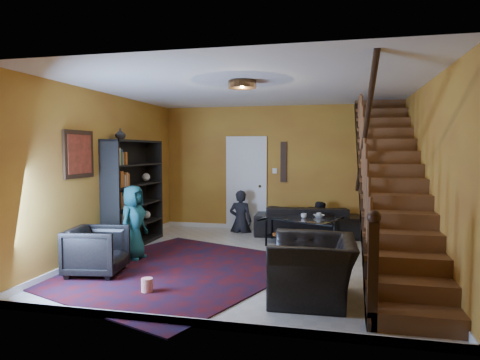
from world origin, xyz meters
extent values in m
plane|color=beige|center=(0.00, 0.00, 0.00)|extent=(5.50, 5.50, 0.00)
plane|color=gold|center=(0.00, 2.75, 1.40)|extent=(5.20, 0.00, 5.20)
plane|color=gold|center=(0.00, -2.75, 1.40)|extent=(5.20, 0.00, 5.20)
plane|color=gold|center=(-2.60, 0.00, 1.40)|extent=(0.00, 5.50, 5.50)
plane|color=gold|center=(2.60, 0.00, 1.40)|extent=(0.00, 5.50, 5.50)
plane|color=white|center=(0.00, 0.00, 2.80)|extent=(5.50, 5.50, 0.00)
cube|color=silver|center=(0.00, 2.74, 0.05)|extent=(5.20, 0.02, 0.10)
cube|color=silver|center=(-2.59, 0.00, 0.05)|extent=(0.02, 5.50, 0.10)
cube|color=gold|center=(2.12, 0.00, 1.32)|extent=(0.95, 4.92, 2.83)
cube|color=black|center=(1.67, 0.00, 1.40)|extent=(0.04, 5.02, 3.02)
cylinder|color=black|center=(1.70, 0.00, 1.85)|extent=(0.07, 4.20, 2.44)
cube|color=black|center=(1.70, -2.40, 0.55)|extent=(0.10, 0.10, 1.10)
cube|color=black|center=(-2.41, 0.60, 1.00)|extent=(0.35, 1.80, 2.00)
cube|color=black|center=(-2.41, 0.60, 0.40)|extent=(0.35, 1.72, 0.03)
cube|color=black|center=(-2.41, 0.60, 1.16)|extent=(0.35, 1.72, 0.03)
cube|color=silver|center=(-0.70, 2.73, 1.02)|extent=(0.82, 0.05, 2.05)
cube|color=maroon|center=(-2.57, -0.90, 1.75)|extent=(0.04, 0.74, 0.74)
cube|color=black|center=(0.15, 2.73, 1.55)|extent=(0.14, 0.03, 0.90)
cylinder|color=#3F2814|center=(0.00, -0.80, 2.74)|extent=(0.40, 0.40, 0.10)
cube|color=#3F0B0E|center=(-1.03, -0.84, 0.01)|extent=(4.22, 4.47, 0.02)
imported|color=black|center=(0.71, 2.30, 0.32)|extent=(2.24, 1.00, 0.64)
imported|color=black|center=(-2.05, -1.30, 0.35)|extent=(0.89, 0.87, 0.71)
imported|color=black|center=(1.07, -1.60, 0.37)|extent=(1.05, 1.19, 0.75)
imported|color=black|center=(-0.75, 2.35, 0.24)|extent=(0.51, 0.34, 1.38)
imported|color=black|center=(0.95, 2.35, 0.14)|extent=(0.62, 0.52, 1.18)
imported|color=#18555E|center=(-1.95, -0.36, 0.62)|extent=(0.46, 0.64, 1.23)
cube|color=black|center=(0.03, 1.11, 0.25)|extent=(0.04, 0.04, 0.49)
cube|color=black|center=(1.29, 1.11, 0.25)|extent=(0.04, 0.04, 0.49)
cube|color=black|center=(0.03, 1.82, 0.25)|extent=(0.04, 0.04, 0.49)
cube|color=black|center=(1.29, 1.82, 0.25)|extent=(0.04, 0.04, 0.49)
cube|color=black|center=(0.66, 1.46, 0.13)|extent=(1.43, 1.16, 0.02)
cube|color=silver|center=(0.66, 1.46, 0.49)|extent=(1.51, 1.24, 0.02)
imported|color=#999999|center=(0.70, 1.49, 0.55)|extent=(0.12, 0.12, 0.09)
imported|color=#999999|center=(0.99, 1.62, 0.55)|extent=(0.13, 0.13, 0.09)
imported|color=#999999|center=(0.99, 1.65, 0.53)|extent=(0.27, 0.27, 0.05)
imported|color=#999999|center=(-2.41, 0.10, 2.10)|extent=(0.18, 0.18, 0.19)
cylinder|color=red|center=(-1.00, -1.87, 0.11)|extent=(0.17, 0.17, 0.17)
camera|label=1|loc=(1.35, -6.78, 1.81)|focal=32.00mm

